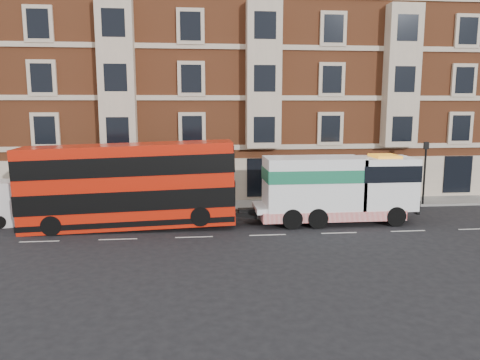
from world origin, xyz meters
name	(u,v)px	position (x,y,z in m)	size (l,w,h in m)	color
ground	(268,235)	(0.00, 0.00, 0.00)	(120.00, 120.00, 0.00)	black
sidewalk	(251,205)	(0.00, 7.50, 0.07)	(90.00, 3.00, 0.15)	slate
victorian_terrace	(246,67)	(0.50, 15.00, 10.07)	(45.00, 12.00, 20.40)	brown
lamp_post_west	(162,172)	(-6.00, 6.20, 2.68)	(0.35, 0.15, 4.35)	black
lamp_post_east	(425,168)	(12.00, 6.20, 2.68)	(0.35, 0.15, 4.35)	black
double_decker_bus	(129,184)	(-7.65, 2.34, 2.56)	(11.91, 2.73, 4.82)	red
tow_truck	(335,188)	(4.41, 2.34, 2.11)	(9.54, 2.82, 3.98)	white
box_van	(29,202)	(-13.81, 4.24, 1.28)	(5.35, 3.27, 2.60)	silver
pedestrian	(108,199)	(-9.51, 6.15, 0.97)	(0.60, 0.39, 1.64)	#1B1B36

